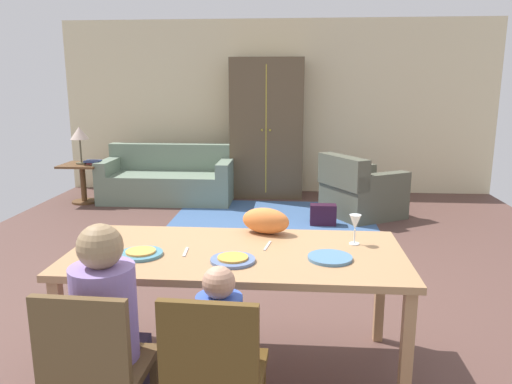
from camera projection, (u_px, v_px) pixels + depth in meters
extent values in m
cube|color=brown|center=(263.00, 262.00, 4.85)|extent=(6.82, 6.58, 0.02)
cube|color=beige|center=(276.00, 107.00, 7.81)|extent=(6.82, 0.10, 2.70)
cube|color=#A87C52|center=(237.00, 254.00, 2.89)|extent=(1.96, 0.92, 0.04)
cube|color=#A87C52|center=(60.00, 341.00, 2.65)|extent=(0.06, 0.06, 0.72)
cube|color=#A87C52|center=(406.00, 356.00, 2.51)|extent=(0.06, 0.06, 0.72)
cube|color=#A87C52|center=(114.00, 282.00, 3.43)|extent=(0.06, 0.06, 0.72)
cube|color=#A87C52|center=(380.00, 291.00, 3.29)|extent=(0.06, 0.06, 0.72)
cylinder|color=teal|center=(141.00, 254.00, 2.80)|extent=(0.25, 0.25, 0.02)
cylinder|color=gold|center=(141.00, 251.00, 2.80)|extent=(0.17, 0.17, 0.01)
cylinder|color=#5971A4|center=(233.00, 260.00, 2.70)|extent=(0.25, 0.25, 0.02)
cylinder|color=gold|center=(233.00, 258.00, 2.70)|extent=(0.17, 0.17, 0.01)
cylinder|color=teal|center=(330.00, 258.00, 2.74)|extent=(0.25, 0.25, 0.02)
cylinder|color=silver|center=(354.00, 244.00, 3.00)|extent=(0.06, 0.06, 0.01)
cylinder|color=silver|center=(355.00, 236.00, 2.99)|extent=(0.01, 0.01, 0.09)
cone|color=silver|center=(355.00, 222.00, 2.97)|extent=(0.07, 0.07, 0.09)
cube|color=silver|center=(186.00, 252.00, 2.85)|extent=(0.03, 0.15, 0.01)
cube|color=silver|center=(267.00, 246.00, 2.96)|extent=(0.04, 0.17, 0.01)
cube|color=brown|center=(104.00, 368.00, 2.27)|extent=(0.43, 0.43, 0.04)
cube|color=brown|center=(81.00, 344.00, 2.04)|extent=(0.42, 0.05, 0.42)
cylinder|color=#9174B8|center=(105.00, 313.00, 2.28)|extent=(0.30, 0.30, 0.46)
sphere|color=#997A56|center=(100.00, 247.00, 2.21)|extent=(0.21, 0.21, 0.21)
cube|color=#573B17|center=(218.00, 373.00, 2.23)|extent=(0.44, 0.44, 0.04)
cube|color=#573B17|center=(208.00, 350.00, 2.00)|extent=(0.42, 0.06, 0.42)
cylinder|color=#3856BB|center=(220.00, 330.00, 2.25)|extent=(0.22, 0.22, 0.33)
sphere|color=tan|center=(219.00, 282.00, 2.20)|extent=(0.15, 0.15, 0.15)
ellipsoid|color=orange|center=(266.00, 221.00, 3.20)|extent=(0.35, 0.25, 0.17)
cube|color=#3B5C8C|center=(273.00, 217.00, 6.44)|extent=(2.60, 1.80, 0.01)
cube|color=slate|center=(168.00, 187.00, 7.30)|extent=(1.93, 0.84, 0.42)
cube|color=slate|center=(172.00, 157.00, 7.54)|extent=(1.93, 0.20, 0.40)
cube|color=slate|center=(110.00, 166.00, 7.30)|extent=(0.18, 0.84, 0.20)
cube|color=slate|center=(225.00, 168.00, 7.17)|extent=(0.18, 0.84, 0.20)
cube|color=#505142|center=(363.00, 200.00, 6.50)|extent=(1.16, 1.16, 0.42)
cube|color=#505142|center=(343.00, 172.00, 6.26)|extent=(0.61, 0.83, 0.40)
cube|color=#505142|center=(381.00, 182.00, 6.14)|extent=(0.81, 0.59, 0.20)
cube|color=#505142|center=(348.00, 173.00, 6.73)|extent=(0.81, 0.59, 0.20)
cube|color=brown|center=(267.00, 128.00, 7.50)|extent=(1.10, 0.56, 2.10)
cube|color=#AF9931|center=(266.00, 130.00, 7.23)|extent=(0.02, 0.01, 1.89)
sphere|color=#AF9931|center=(262.00, 130.00, 7.22)|extent=(0.04, 0.04, 0.04)
sphere|color=#AF9931|center=(270.00, 130.00, 7.21)|extent=(0.04, 0.04, 0.04)
cube|color=brown|center=(82.00, 165.00, 7.12)|extent=(0.56, 0.56, 0.03)
cylinder|color=brown|center=(83.00, 184.00, 7.18)|extent=(0.08, 0.08, 0.55)
cylinder|color=brown|center=(85.00, 202.00, 7.24)|extent=(0.36, 0.36, 0.03)
cylinder|color=brown|center=(82.00, 163.00, 7.12)|extent=(0.16, 0.16, 0.02)
cylinder|color=brown|center=(81.00, 151.00, 7.08)|extent=(0.02, 0.02, 0.34)
cone|color=#C4AA9A|center=(79.00, 133.00, 7.02)|extent=(0.26, 0.26, 0.18)
cube|color=#933439|center=(96.00, 163.00, 7.11)|extent=(0.22, 0.16, 0.03)
cube|color=#37477D|center=(93.00, 161.00, 7.08)|extent=(0.22, 0.16, 0.03)
cube|color=#2F1327|center=(323.00, 215.00, 6.07)|extent=(0.32, 0.16, 0.26)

